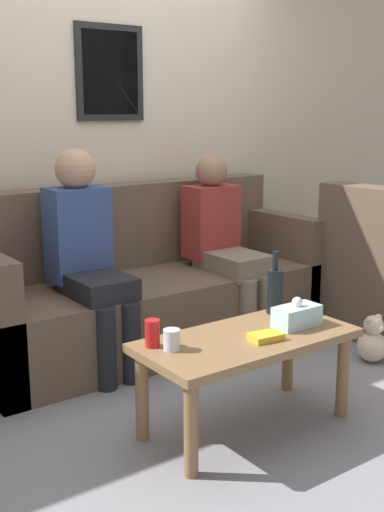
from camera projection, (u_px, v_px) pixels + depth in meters
name	position (u px, v px, depth m)	size (l,w,h in m)	color
ground_plane	(194.00, 367.00, 3.75)	(16.00, 16.00, 0.00)	gray
wall_back	(109.00, 136.00, 4.22)	(9.00, 0.08, 2.60)	beige
couch_main	(147.00, 291.00, 4.08)	(2.26, 0.85, 1.00)	brown
coffee_table	(247.00, 350.00, 2.96)	(1.03, 0.50, 0.45)	olive
wine_bottle	(275.00, 290.00, 3.25)	(0.08, 0.08, 0.32)	black
drinking_glass	(172.00, 340.00, 2.76)	(0.07, 0.07, 0.09)	silver
book_stack	(266.00, 337.00, 2.89)	(0.16, 0.12, 0.03)	gold
soda_can	(152.00, 333.00, 2.80)	(0.07, 0.07, 0.12)	red
tissue_box	(297.00, 316.00, 3.06)	(0.23, 0.12, 0.14)	silver
person_left	(87.00, 251.00, 3.61)	(0.34, 0.61, 1.26)	black
person_right	(223.00, 239.00, 4.18)	(0.34, 0.64, 1.18)	#756651
teddy_bear	(373.00, 341.00, 3.81)	(0.18, 0.18, 0.29)	beige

